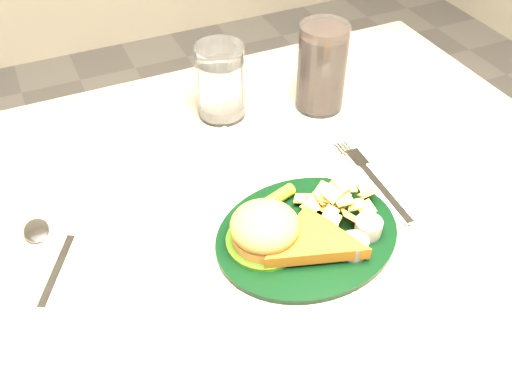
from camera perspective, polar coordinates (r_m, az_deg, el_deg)
table at (r=1.14m, az=-2.70°, el=-15.37°), size 1.20×0.80×0.75m
dinner_plate at (r=0.78m, az=5.24°, el=-2.97°), size 0.29×0.25×0.06m
water_glass at (r=0.99m, az=-3.56°, el=10.94°), size 0.11×0.11×0.13m
cola_glass at (r=1.02m, az=6.59°, el=12.24°), size 0.10×0.10×0.16m
fork_napkin at (r=0.88m, az=12.42°, el=0.31°), size 0.15×0.19×0.01m
spoon at (r=0.80m, az=-19.31°, el=-7.24°), size 0.12×0.17×0.01m
wrapped_straw at (r=0.91m, az=-6.02°, el=2.49°), size 0.22×0.21×0.01m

